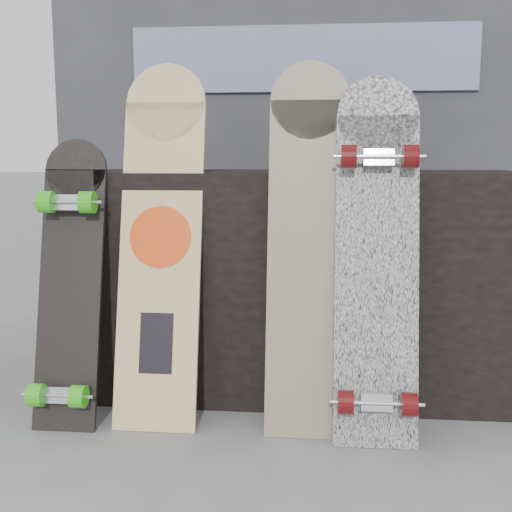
# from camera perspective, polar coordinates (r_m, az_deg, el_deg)

# --- Properties ---
(ground) EXTENTS (60.00, 60.00, 0.00)m
(ground) POSITION_cam_1_polar(r_m,az_deg,el_deg) (2.03, 2.78, -16.01)
(ground) COLOR slate
(ground) RESTS_ON ground
(vendor_table) EXTENTS (1.60, 0.60, 0.80)m
(vendor_table) POSITION_cam_1_polar(r_m,az_deg,el_deg) (2.39, 3.46, -2.12)
(vendor_table) COLOR black
(vendor_table) RESTS_ON ground
(booth) EXTENTS (2.40, 0.22, 2.20)m
(booth) POSITION_cam_1_polar(r_m,az_deg,el_deg) (3.20, 4.19, 13.31)
(booth) COLOR #37373C
(booth) RESTS_ON ground
(merch_box_purple) EXTENTS (0.18, 0.12, 0.10)m
(merch_box_purple) POSITION_cam_1_polar(r_m,az_deg,el_deg) (2.40, -8.80, 8.67)
(merch_box_purple) COLOR navy
(merch_box_purple) RESTS_ON vendor_table
(merch_box_small) EXTENTS (0.14, 0.14, 0.12)m
(merch_box_small) POSITION_cam_1_polar(r_m,az_deg,el_deg) (2.33, 11.54, 8.83)
(merch_box_small) COLOR navy
(merch_box_small) RESTS_ON vendor_table
(merch_box_flat) EXTENTS (0.22, 0.10, 0.06)m
(merch_box_flat) POSITION_cam_1_polar(r_m,az_deg,el_deg) (2.52, 5.52, 8.28)
(merch_box_flat) COLOR #D1B78C
(merch_box_flat) RESTS_ON vendor_table
(longboard_geisha) EXTENTS (0.27, 0.31, 1.16)m
(longboard_geisha) POSITION_cam_1_polar(r_m,az_deg,el_deg) (2.09, -8.43, 2.13)
(longboard_geisha) COLOR beige
(longboard_geisha) RESTS_ON ground
(longboard_celtic) EXTENTS (0.25, 0.25, 1.15)m
(longboard_celtic) POSITION_cam_1_polar(r_m,az_deg,el_deg) (2.00, 4.67, 1.90)
(longboard_celtic) COLOR beige
(longboard_celtic) RESTS_ON ground
(longboard_cascadia) EXTENTS (0.25, 0.32, 1.10)m
(longboard_cascadia) POSITION_cam_1_polar(r_m,az_deg,el_deg) (1.96, 10.70, 0.37)
(longboard_cascadia) COLOR white
(longboard_cascadia) RESTS_ON ground
(skateboard_dark) EXTENTS (0.20, 0.30, 0.91)m
(skateboard_dark) POSITION_cam_1_polar(r_m,az_deg,el_deg) (2.13, -16.28, -1.98)
(skateboard_dark) COLOR black
(skateboard_dark) RESTS_ON ground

